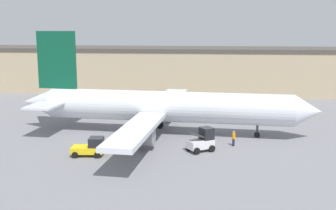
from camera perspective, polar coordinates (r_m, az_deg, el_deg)
ground_plane at (r=52.92m, az=0.00°, el=-3.89°), size 400.00×400.00×0.00m
terminal_building at (r=87.12m, az=2.08°, el=4.85°), size 88.05×13.89×8.99m
airplane at (r=52.35m, az=-1.11°, el=-0.16°), size 37.78×34.93×12.68m
ground_crew_worker at (r=47.87m, az=8.88°, el=-4.44°), size 0.38×0.38×1.74m
baggage_tug at (r=44.59m, az=-10.44°, el=-5.64°), size 3.43×2.29×1.95m
belt_loader_truck at (r=45.49m, az=4.65°, el=-4.84°), size 3.21×3.00×2.55m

